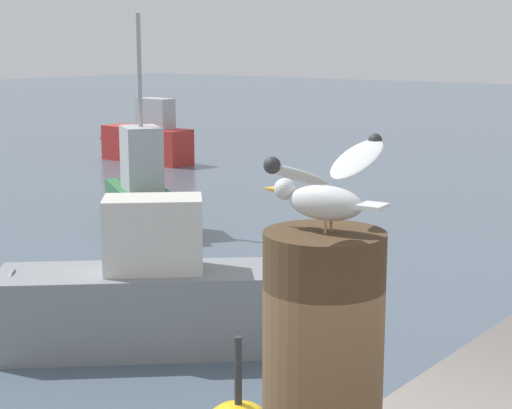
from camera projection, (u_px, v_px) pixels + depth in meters
mooring_post at (322, 400)px, 2.49m from camera, size 0.36×0.36×1.02m
seagull at (325, 187)px, 2.37m from camera, size 0.67×0.39×0.25m
boat_grey at (122, 300)px, 8.76m from camera, size 3.19×3.34×1.63m
boat_red at (142, 140)px, 22.59m from camera, size 0.86×3.33×1.72m
boat_green at (139, 194)px, 14.70m from camera, size 2.37×3.11×3.65m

